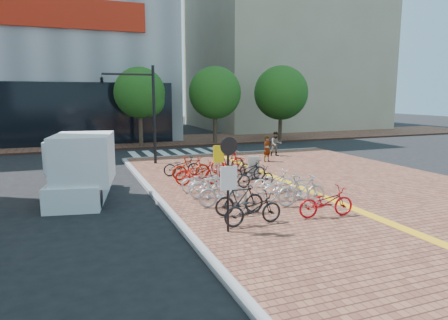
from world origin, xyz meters
name	(u,v)px	position (x,y,z in m)	size (l,w,h in m)	color
ground	(273,203)	(0.00, 0.00, 0.00)	(120.00, 120.00, 0.00)	black
sidewalk	(446,234)	(3.00, -5.00, 0.07)	(14.00, 34.00, 0.15)	brown
tactile_strip	(420,235)	(2.00, -5.00, 0.16)	(0.40, 34.00, 0.01)	#F2AC15
kerb_west	(220,272)	(-4.00, -5.00, 0.08)	(0.25, 34.00, 0.15)	gray
kerb_north	(229,154)	(3.00, 12.00, 0.08)	(14.00, 0.25, 0.15)	gray
far_sidewalk	(158,141)	(0.00, 21.00, 0.07)	(70.00, 8.00, 0.15)	brown
building_beige	(281,54)	(18.00, 32.00, 9.00)	(20.00, 18.00, 18.00)	gray
crosswalk	(185,153)	(0.50, 14.00, 0.01)	(7.50, 4.00, 0.01)	silver
street_trees	(227,94)	(5.04, 17.45, 4.10)	(16.20, 4.60, 6.35)	#38281E
bike_0	(253,209)	(-1.98, -2.45, 0.65)	(0.66, 1.89, 0.99)	black
bike_1	(240,199)	(-1.96, -1.37, 0.67)	(0.48, 1.72, 1.03)	black
bike_2	(223,192)	(-2.14, -0.31, 0.68)	(0.50, 1.77, 1.06)	#A8A8AC
bike_3	(214,184)	(-1.99, 1.08, 0.67)	(0.70, 1.99, 1.05)	silver
bike_4	(202,180)	(-2.13, 2.10, 0.62)	(0.62, 1.77, 0.93)	#B4B4B9
bike_5	(198,173)	(-1.90, 3.38, 0.67)	(0.69, 1.98, 1.04)	#BA130D
bike_6	(191,168)	(-1.87, 4.50, 0.69)	(0.51, 1.80, 1.08)	#9D1B0B
bike_7	(182,166)	(-2.03, 5.56, 0.62)	(0.62, 1.78, 0.93)	black
bike_8	(326,202)	(0.54, -2.59, 0.64)	(0.66, 1.88, 0.99)	#B90D14
bike_9	(302,190)	(0.52, -1.18, 0.71)	(0.53, 1.87, 1.12)	#A3A3A8
bike_10	(286,188)	(0.35, -0.34, 0.63)	(0.63, 1.81, 0.95)	silver
bike_11	(274,181)	(0.51, 0.90, 0.61)	(0.62, 1.77, 0.93)	white
bike_12	(256,176)	(0.28, 2.08, 0.60)	(0.60, 1.71, 0.90)	black
bike_13	(248,171)	(0.43, 3.22, 0.64)	(0.65, 1.87, 0.98)	black
bike_14	(237,167)	(0.36, 4.36, 0.62)	(0.44, 1.55, 0.93)	black
bike_15	(228,161)	(0.32, 5.42, 0.72)	(0.54, 1.91, 1.15)	#9F160B
pedestrian_a	(267,149)	(3.73, 7.73, 0.90)	(0.54, 0.36, 1.49)	gray
pedestrian_b	(276,144)	(5.28, 9.52, 0.93)	(0.76, 0.59, 1.56)	#4E5463
utility_box	(254,168)	(0.87, 3.55, 0.69)	(0.49, 0.36, 1.08)	#B0B0B4
yellow_sign	(218,158)	(-1.09, 2.99, 1.36)	(0.47, 0.11, 1.74)	#B7B7BC
notice_sign	(229,173)	(-2.92, -2.80, 1.88)	(0.51, 0.12, 2.74)	black
traffic_light_pole	(131,96)	(-3.80, 9.53, 3.95)	(2.95, 1.14, 5.50)	black
box_truck	(79,168)	(-6.75, 3.25, 1.23)	(2.74, 4.78, 2.60)	white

